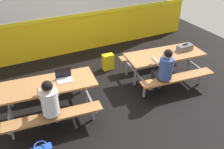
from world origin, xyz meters
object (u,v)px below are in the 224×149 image
(picnic_table_right, at_px, (164,60))
(student_further, at_px, (164,68))
(picnic_table_left, at_px, (48,91))
(backpack_dark, at_px, (108,62))
(laptop_silver, at_px, (64,77))
(toolbox_grey, at_px, (185,48))
(student_nearer, at_px, (50,102))

(picnic_table_right, bearing_deg, student_further, -128.42)
(picnic_table_left, xyz_separation_m, backpack_dark, (1.86, 1.13, -0.36))
(student_further, height_order, laptop_silver, student_further)
(picnic_table_right, bearing_deg, picnic_table_left, -179.29)
(picnic_table_left, distance_m, laptop_silver, 0.41)
(picnic_table_right, relative_size, toolbox_grey, 4.93)
(student_further, bearing_deg, picnic_table_left, 168.94)
(student_nearer, distance_m, toolbox_grey, 3.56)
(picnic_table_right, relative_size, laptop_silver, 5.79)
(student_nearer, bearing_deg, picnic_table_right, 11.22)
(laptop_silver, height_order, backpack_dark, laptop_silver)
(student_further, height_order, toolbox_grey, student_further)
(picnic_table_right, distance_m, laptop_silver, 2.53)
(backpack_dark, bearing_deg, toolbox_grey, -36.30)
(picnic_table_left, bearing_deg, student_further, -11.06)
(student_nearer, height_order, student_further, same)
(backpack_dark, bearing_deg, student_nearer, -139.06)
(student_nearer, xyz_separation_m, laptop_silver, (0.44, 0.55, 0.08))
(picnic_table_left, height_order, picnic_table_right, same)
(toolbox_grey, xyz_separation_m, backpack_dark, (-1.57, 1.15, -0.60))
(laptop_silver, bearing_deg, toolbox_grey, -0.41)
(student_nearer, bearing_deg, student_further, 1.55)
(student_further, bearing_deg, picnic_table_right, 51.58)
(toolbox_grey, bearing_deg, student_further, -154.46)
(laptop_silver, relative_size, toolbox_grey, 0.85)
(picnic_table_right, bearing_deg, toolbox_grey, -5.80)
(student_further, xyz_separation_m, laptop_silver, (-2.11, 0.48, 0.08))
(student_further, bearing_deg, toolbox_grey, 25.54)
(picnic_table_right, xyz_separation_m, toolbox_grey, (0.56, -0.06, 0.24))
(picnic_table_left, distance_m, toolbox_grey, 3.44)
(picnic_table_right, height_order, toolbox_grey, toolbox_grey)
(student_further, bearing_deg, student_nearer, -178.45)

